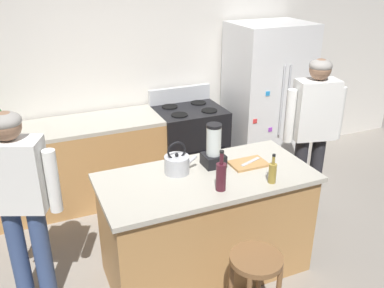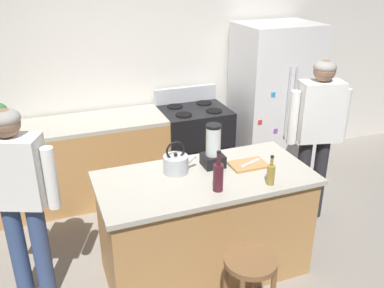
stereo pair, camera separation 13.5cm
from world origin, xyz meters
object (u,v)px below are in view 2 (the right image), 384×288
Objects in this scene: refrigerator at (273,100)px; bottle_wine at (218,176)px; chef_knife at (250,163)px; stove_range at (194,145)px; bottle_vinegar at (271,174)px; cutting_board at (248,165)px; tea_kettle at (176,163)px; person_by_island_left at (18,191)px; blender_appliance at (213,149)px; person_by_sink_right at (317,127)px; bar_stool at (250,276)px; kitchen_island at (205,225)px.

refrigerator is 2.30m from bottle_wine.
refrigerator is at bearing 32.31° from chef_knife.
stove_range is 4.64× the size of bottle_vinegar.
bottle_vinegar is 0.34m from chef_knife.
cutting_board is at bearing -127.29° from refrigerator.
refrigerator is 2.18m from tea_kettle.
person_by_island_left is at bearing 174.91° from cutting_board.
blender_appliance is 0.52m from bottle_vinegar.
stove_range is (-1.01, 0.02, -0.44)m from refrigerator.
cutting_board is at bearing -159.40° from person_by_sink_right.
blender_appliance is 1.32× the size of tea_kettle.
blender_appliance is at bearing -2.03° from person_by_island_left.
person_by_sink_right is (0.83, -1.14, 0.53)m from stove_range.
bottle_vinegar is at bearing -92.71° from stove_range.
tea_kettle reaches higher than chef_knife.
stove_range is 3.98× the size of tea_kettle.
bar_stool is at bearing -139.25° from person_by_sink_right.
person_by_sink_right is at bearing 16.36° from kitchen_island.
person_by_island_left is at bearing 177.48° from tea_kettle.
stove_range is at bearing 178.60° from refrigerator.
bottle_wine is 0.41m from bottle_vinegar.
refrigerator reaches higher than kitchen_island.
blender_appliance is at bearing 71.74° from bottle_wine.
refrigerator is 2.10m from bottle_vinegar.
kitchen_island is at bearing 89.65° from bottle_wine.
kitchen_island is at bearing -135.12° from refrigerator.
bottle_wine is (-0.03, 0.49, 0.52)m from bar_stool.
person_by_sink_right is 1.53m from tea_kettle.
refrigerator is 7.69× the size of bottle_vinegar.
person_by_sink_right is 1.13m from bottle_vinegar.
stove_range is 1.50m from person_by_sink_right.
kitchen_island is 1.03× the size of person_by_sink_right.
bottle_vinegar is at bearing -56.84° from blender_appliance.
refrigerator is at bearing 44.43° from blender_appliance.
chef_knife is (-1.09, -1.46, 0.03)m from refrigerator.
bar_stool is at bearing -33.54° from person_by_island_left.
refrigerator is (1.51, 1.50, 0.45)m from kitchen_island.
refrigerator is 6.59× the size of tea_kettle.
chef_knife is (0.01, 0.33, -0.06)m from bottle_vinegar.
cutting_board is (0.27, -0.10, -0.14)m from blender_appliance.
bottle_vinegar reaches higher than bar_stool.
refrigerator reaches higher than chef_knife.
person_by_sink_right is at bearing 11.49° from blender_appliance.
tea_kettle is 0.92× the size of cutting_board.
person_by_island_left is 1.43m from bottle_wine.
kitchen_island is at bearing 144.50° from bottle_vinegar.
bottle_wine is 1.15× the size of tea_kettle.
refrigerator is 1.13m from person_by_sink_right.
person_by_island_left is 7.17× the size of chef_knife.
refrigerator is 2.76× the size of bar_stool.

